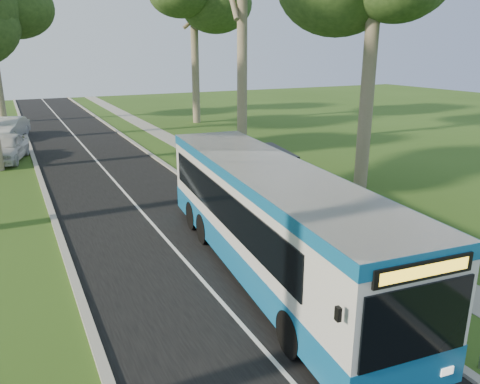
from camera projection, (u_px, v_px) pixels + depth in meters
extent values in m
plane|color=#305119|center=(303.00, 261.00, 15.53)|extent=(120.00, 120.00, 0.00)
cube|color=black|center=(126.00, 194.00, 22.59)|extent=(7.00, 100.00, 0.02)
cube|color=#9E9B93|center=(194.00, 184.00, 24.07)|extent=(0.25, 100.00, 0.12)
cube|color=#9E9B93|center=(49.00, 204.00, 21.08)|extent=(0.25, 100.00, 0.12)
cube|color=white|center=(126.00, 194.00, 22.59)|extent=(0.12, 100.00, 0.00)
cube|color=gray|center=(246.00, 178.00, 25.36)|extent=(1.50, 100.00, 0.02)
cube|color=silver|center=(270.00, 216.00, 14.19)|extent=(3.88, 12.98, 3.04)
cube|color=#0F5791|center=(269.00, 249.00, 14.52)|extent=(3.91, 13.01, 0.85)
cube|color=#0F5791|center=(271.00, 173.00, 13.80)|extent=(3.91, 13.01, 0.34)
cube|color=black|center=(443.00, 316.00, 8.67)|extent=(2.39, 0.28, 1.54)
cube|color=yellow|center=(452.00, 264.00, 8.33)|extent=(1.91, 0.20, 0.23)
cube|color=black|center=(430.00, 381.00, 9.17)|extent=(2.56, 0.36, 0.32)
cylinder|color=black|center=(309.00, 332.00, 10.70)|extent=(0.40, 1.13, 1.11)
cylinder|color=black|center=(389.00, 307.00, 11.73)|extent=(0.40, 1.13, 1.11)
cylinder|color=black|center=(190.00, 224.00, 17.26)|extent=(0.40, 1.13, 1.11)
cylinder|color=black|center=(248.00, 214.00, 18.29)|extent=(0.40, 1.13, 1.11)
cube|color=black|center=(295.00, 188.00, 19.16)|extent=(0.12, 0.12, 2.56)
cube|color=black|center=(264.00, 174.00, 21.40)|extent=(0.12, 0.12, 2.56)
cube|color=black|center=(266.00, 152.00, 19.61)|extent=(2.18, 3.36, 0.12)
cube|color=silver|center=(280.00, 178.00, 20.28)|extent=(0.47, 2.58, 2.05)
cube|color=black|center=(283.00, 191.00, 18.78)|extent=(1.09, 0.34, 2.25)
cube|color=white|center=(284.00, 192.00, 18.71)|extent=(0.86, 0.16, 2.00)
cube|color=black|center=(268.00, 198.00, 20.64)|extent=(0.69, 1.88, 0.06)
cylinder|color=black|center=(316.00, 240.00, 15.98)|extent=(0.56, 0.56, 1.01)
cylinder|color=black|center=(316.00, 226.00, 15.82)|extent=(0.60, 0.60, 0.06)
imported|color=silver|center=(6.00, 148.00, 29.07)|extent=(3.18, 5.30, 1.69)
imported|color=#B5B8BD|center=(9.00, 128.00, 36.38)|extent=(3.31, 5.25, 1.63)
cylinder|color=#7A6B56|center=(368.00, 81.00, 22.30)|extent=(0.66, 0.66, 10.56)
cylinder|color=#7A6B56|center=(242.00, 60.00, 32.06)|extent=(0.70, 0.70, 11.99)
cylinder|color=#7A6B56|center=(195.00, 59.00, 42.88)|extent=(0.69, 0.69, 11.70)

